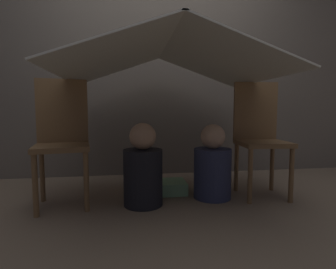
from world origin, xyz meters
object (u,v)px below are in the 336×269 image
object	(u,v)px
chair_left	(62,136)
person_second	(212,167)
chair_right	(259,133)
person_front	(143,170)

from	to	relation	value
chair_left	person_second	xyz separation A→B (m)	(1.16, -0.05, -0.26)
chair_right	person_second	distance (m)	0.50
person_front	chair_left	bearing A→B (deg)	167.64
chair_left	person_front	distance (m)	0.66
chair_left	person_second	bearing A→B (deg)	-12.09
chair_left	person_front	world-z (taller)	chair_left
person_front	person_second	bearing A→B (deg)	8.52
chair_left	chair_right	world-z (taller)	same
chair_right	person_second	world-z (taller)	chair_right
person_second	chair_left	bearing A→B (deg)	177.72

